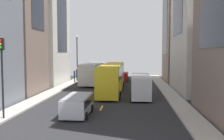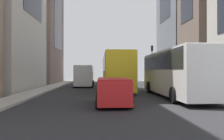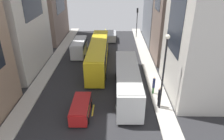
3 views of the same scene
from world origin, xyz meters
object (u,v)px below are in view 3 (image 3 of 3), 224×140
at_px(city_bus_white, 127,79).
at_px(delivery_van_white, 79,46).
at_px(pedestrian_crossing_mid, 159,97).
at_px(car_red_2, 81,108).
at_px(traffic_light_near_corner, 137,17).
at_px(car_silver_0, 111,36).
at_px(pedestrian_waiting_curb, 154,85).
at_px(streetcar_yellow, 98,52).

distance_m(city_bus_white, delivery_van_white, 14.57).
relative_size(delivery_van_white, pedestrian_crossing_mid, 2.73).
relative_size(delivery_van_white, car_red_2, 1.46).
height_order(city_bus_white, traffic_light_near_corner, traffic_light_near_corner).
distance_m(car_silver_0, pedestrian_waiting_curb, 21.19).
bearing_deg(streetcar_yellow, pedestrian_waiting_curb, 130.59).
xyz_separation_m(delivery_van_white, pedestrian_crossing_mid, (-10.67, 15.02, -0.17)).
distance_m(car_red_2, traffic_light_near_corner, 27.82).
distance_m(city_bus_white, car_silver_0, 20.73).
xyz_separation_m(pedestrian_crossing_mid, traffic_light_near_corner, (0.07, -25.02, 2.98)).
height_order(car_red_2, traffic_light_near_corner, traffic_light_near_corner).
xyz_separation_m(car_silver_0, pedestrian_crossing_mid, (-5.34, 23.11, 0.40)).
height_order(city_bus_white, car_red_2, city_bus_white).
relative_size(pedestrian_crossing_mid, traffic_light_near_corner, 0.37).
bearing_deg(city_bus_white, streetcar_yellow, -64.45).
bearing_deg(pedestrian_crossing_mid, delivery_van_white, -146.45).
xyz_separation_m(delivery_van_white, car_red_2, (-2.62, 16.43, -0.63)).
bearing_deg(delivery_van_white, pedestrian_crossing_mid, 125.39).
bearing_deg(streetcar_yellow, delivery_van_white, -50.68).
relative_size(pedestrian_waiting_curb, pedestrian_crossing_mid, 0.95).
distance_m(city_bus_white, car_red_2, 6.32).
relative_size(streetcar_yellow, car_silver_0, 3.37).
relative_size(streetcar_yellow, delivery_van_white, 2.38).
distance_m(pedestrian_waiting_curb, pedestrian_crossing_mid, 2.57).
bearing_deg(car_red_2, pedestrian_waiting_curb, -153.31).
bearing_deg(car_red_2, delivery_van_white, -80.93).
xyz_separation_m(city_bus_white, car_silver_0, (2.12, -20.59, -1.06)).
distance_m(car_red_2, pedestrian_waiting_curb, 8.84).
bearing_deg(streetcar_yellow, car_silver_0, -98.18).
height_order(car_silver_0, car_red_2, car_silver_0).
bearing_deg(pedestrian_crossing_mid, city_bus_white, -129.89).
bearing_deg(streetcar_yellow, traffic_light_near_corner, -116.20).
bearing_deg(pedestrian_waiting_curb, car_red_2, 14.45).
distance_m(streetcar_yellow, car_silver_0, 12.61).
height_order(city_bus_white, pedestrian_waiting_curb, city_bus_white).
bearing_deg(traffic_light_near_corner, car_silver_0, 19.92).
height_order(streetcar_yellow, car_silver_0, streetcar_yellow).
relative_size(city_bus_white, car_red_2, 2.71).
bearing_deg(city_bus_white, traffic_light_near_corner, -97.96).
distance_m(city_bus_white, traffic_light_near_corner, 22.84).
bearing_deg(car_red_2, pedestrian_crossing_mid, -170.11).
xyz_separation_m(delivery_van_white, pedestrian_waiting_curb, (-10.51, 12.46, -0.23)).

